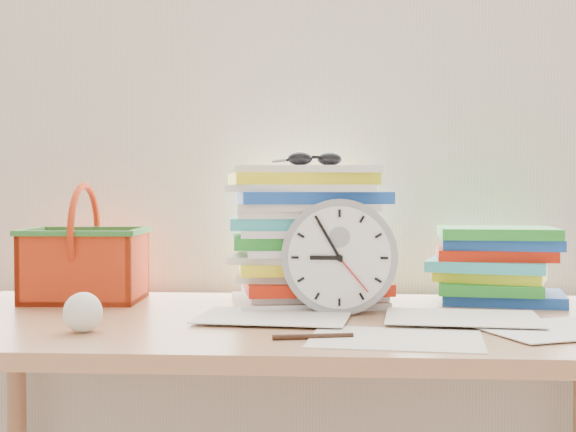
# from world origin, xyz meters

# --- Properties ---
(curtain) EXTENTS (2.40, 0.01, 2.50)m
(curtain) POSITION_xyz_m (0.00, 1.98, 1.30)
(curtain) COLOR silver
(curtain) RESTS_ON room_shell
(desk) EXTENTS (1.40, 0.70, 0.75)m
(desk) POSITION_xyz_m (0.00, 1.60, 0.68)
(desk) COLOR #A9764F
(desk) RESTS_ON ground
(paper_stack) EXTENTS (0.36, 0.31, 0.29)m
(paper_stack) POSITION_xyz_m (0.04, 1.79, 0.90)
(paper_stack) COLOR white
(paper_stack) RESTS_ON desk
(clock) EXTENTS (0.23, 0.05, 0.23)m
(clock) POSITION_xyz_m (0.10, 1.65, 0.86)
(clock) COLOR gray
(clock) RESTS_ON desk
(sunglasses) EXTENTS (0.17, 0.15, 0.03)m
(sunglasses) POSITION_xyz_m (0.05, 1.76, 1.06)
(sunglasses) COLOR black
(sunglasses) RESTS_ON paper_stack
(book_stack) EXTENTS (0.31, 0.26, 0.16)m
(book_stack) POSITION_xyz_m (0.44, 1.83, 0.83)
(book_stack) COLOR white
(book_stack) RESTS_ON desk
(basket) EXTENTS (0.26, 0.21, 0.25)m
(basket) POSITION_xyz_m (-0.45, 1.79, 0.88)
(basket) COLOR red
(basket) RESTS_ON desk
(crumpled_ball) EXTENTS (0.07, 0.07, 0.07)m
(crumpled_ball) POSITION_xyz_m (-0.33, 1.43, 0.78)
(crumpled_ball) COLOR white
(crumpled_ball) RESTS_ON desk
(pen) EXTENTS (0.13, 0.04, 0.01)m
(pen) POSITION_xyz_m (0.06, 1.39, 0.75)
(pen) COLOR black
(pen) RESTS_ON desk
(scattered_papers) EXTENTS (1.26, 0.42, 0.02)m
(scattered_papers) POSITION_xyz_m (0.00, 1.60, 0.76)
(scattered_papers) COLOR white
(scattered_papers) RESTS_ON desk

